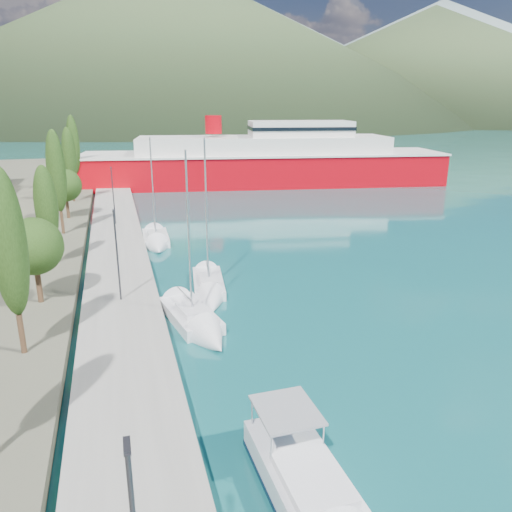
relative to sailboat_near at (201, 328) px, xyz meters
name	(u,v)px	position (x,y,z in m)	size (l,w,h in m)	color
ground	(146,155)	(4.44, 109.42, -0.32)	(1400.00, 1400.00, 0.00)	#135558
quay	(118,259)	(-4.56, 15.42, 0.08)	(5.00, 88.00, 0.80)	gray
hills_far	(229,46)	(143.03, 608.15, 77.07)	(1480.00, 900.00, 180.00)	slate
hills_near	(250,52)	(102.49, 361.92, 48.86)	(1010.00, 520.00, 115.00)	#354828
tree_row	(53,191)	(-9.69, 20.37, 5.44)	(3.75, 63.68, 10.94)	#47301E
lamp_posts	(117,254)	(-4.56, 4.47, 3.77)	(0.15, 46.65, 6.06)	#2D2D33
sailboat_near	(201,328)	(0.00, 0.00, 0.00)	(3.91, 8.52, 11.79)	silver
sailboat_mid	(210,293)	(1.61, 5.56, -0.02)	(3.24, 8.52, 11.96)	silver
sailboat_far	(157,243)	(-0.85, 19.89, 0.00)	(2.64, 7.68, 11.20)	silver
ferry	(265,163)	(20.36, 53.63, 3.31)	(61.27, 21.85, 11.92)	#B6020D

